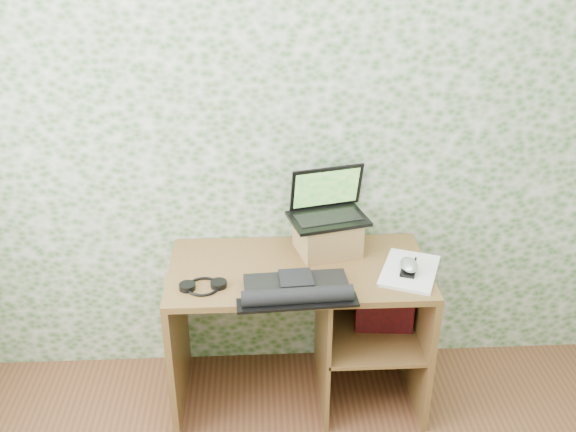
{
  "coord_description": "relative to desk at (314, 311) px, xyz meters",
  "views": [
    {
      "loc": [
        -0.18,
        -1.09,
        2.3
      ],
      "look_at": [
        -0.05,
        1.39,
        1.04
      ],
      "focal_mm": 40.0,
      "sensor_mm": 36.0,
      "label": 1
    }
  ],
  "objects": [
    {
      "name": "wall_back",
      "position": [
        -0.08,
        0.28,
        0.82
      ],
      "size": [
        3.5,
        0.0,
        3.5
      ],
      "primitive_type": "plane",
      "rotation": [
        1.57,
        0.0,
        0.0
      ],
      "color": "silver",
      "rests_on": "ground"
    },
    {
      "name": "desk",
      "position": [
        0.0,
        0.0,
        0.0
      ],
      "size": [
        1.2,
        0.6,
        0.75
      ],
      "color": "brown",
      "rests_on": "floor"
    },
    {
      "name": "riser",
      "position": [
        0.07,
        0.12,
        0.35
      ],
      "size": [
        0.33,
        0.29,
        0.17
      ],
      "primitive_type": "cube",
      "rotation": [
        0.0,
        0.0,
        0.25
      ],
      "color": "#A17548",
      "rests_on": "desk"
    },
    {
      "name": "laptop",
      "position": [
        0.07,
        0.15,
        0.49
      ],
      "size": [
        0.4,
        0.33,
        0.24
      ],
      "rotation": [
        0.0,
        0.0,
        0.25
      ],
      "color": "black",
      "rests_on": "riser"
    },
    {
      "name": "keyboard",
      "position": [
        -0.1,
        -0.25,
        0.29
      ],
      "size": [
        0.52,
        0.28,
        0.07
      ],
      "rotation": [
        0.0,
        0.0,
        0.06
      ],
      "color": "black",
      "rests_on": "desk"
    },
    {
      "name": "headphones",
      "position": [
        -0.51,
        -0.18,
        0.28
      ],
      "size": [
        0.21,
        0.16,
        0.03
      ],
      "rotation": [
        0.0,
        0.0,
        0.1
      ],
      "color": "black",
      "rests_on": "desk"
    },
    {
      "name": "notepad",
      "position": [
        0.42,
        -0.1,
        0.28
      ],
      "size": [
        0.34,
        0.4,
        0.02
      ],
      "primitive_type": "cube",
      "rotation": [
        0.0,
        0.0,
        -0.38
      ],
      "color": "white",
      "rests_on": "desk"
    },
    {
      "name": "mouse",
      "position": [
        0.41,
        -0.11,
        0.31
      ],
      "size": [
        0.12,
        0.14,
        0.04
      ],
      "primitive_type": "ellipsoid",
      "rotation": [
        0.0,
        0.0,
        -0.35
      ],
      "color": "#BEBEC0",
      "rests_on": "notepad"
    },
    {
      "name": "pen",
      "position": [
        0.45,
        -0.07,
        0.29
      ],
      "size": [
        0.06,
        0.15,
        0.01
      ],
      "primitive_type": "cylinder",
      "rotation": [
        1.57,
        0.0,
        -0.34
      ],
      "color": "black",
      "rests_on": "notepad"
    },
    {
      "name": "red_box",
      "position": [
        0.34,
        -0.03,
        0.07
      ],
      "size": [
        0.28,
        0.11,
        0.33
      ],
      "primitive_type": "cube",
      "rotation": [
        0.0,
        0.0,
        -0.09
      ],
      "color": "maroon",
      "rests_on": "desk"
    }
  ]
}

